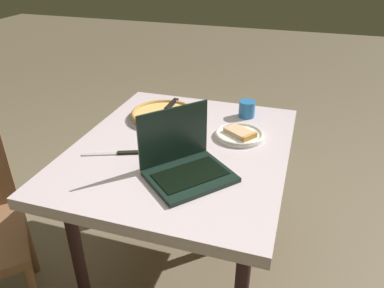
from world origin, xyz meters
name	(u,v)px	position (x,y,z in m)	size (l,w,h in m)	color
ground_plane	(183,264)	(0.00, 0.00, 0.00)	(12.00, 12.00, 0.00)	#73634B
dining_table	(181,161)	(0.00, 0.00, 0.64)	(1.06, 0.90, 0.71)	silver
laptop	(185,162)	(-0.20, -0.08, 0.76)	(0.38, 0.37, 0.24)	black
pizza_plate	(239,134)	(0.15, -0.22, 0.73)	(0.22, 0.22, 0.04)	white
pizza_tray	(164,114)	(0.24, 0.18, 0.73)	(0.36, 0.36, 0.04)	#9E9AA8
table_knife	(119,153)	(-0.15, 0.22, 0.72)	(0.11, 0.24, 0.01)	beige
drink_cup	(247,109)	(0.38, -0.21, 0.75)	(0.08, 0.08, 0.08)	#276CB1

